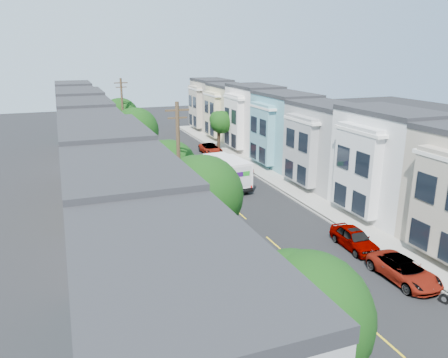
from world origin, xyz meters
name	(u,v)px	position (x,y,z in m)	size (l,w,h in m)	color
ground	(273,243)	(0.00, 0.00, 0.00)	(160.00, 160.00, 0.00)	black
road_slab	(207,185)	(0.00, 15.00, 0.01)	(12.00, 70.00, 0.02)	black
curb_left	(149,191)	(-6.05, 15.00, 0.07)	(0.30, 70.00, 0.15)	gray
curb_right	(260,178)	(6.05, 15.00, 0.07)	(0.30, 70.00, 0.15)	gray
sidewalk_left	(135,192)	(-7.35, 15.00, 0.07)	(2.60, 70.00, 0.15)	gray
sidewalk_right	(271,177)	(7.35, 15.00, 0.07)	(2.60, 70.00, 0.15)	gray
centerline	(207,185)	(0.00, 15.00, 0.00)	(0.12, 70.00, 0.01)	gold
townhouse_row_left	(95,197)	(-11.15, 15.00, 0.00)	(5.00, 70.00, 8.50)	#9B9B9B
townhouse_row_right	(302,175)	(11.15, 15.00, 0.00)	(5.00, 70.00, 8.50)	#9B9B9B
tree_a	(305,318)	(-6.30, -14.50, 4.52)	(4.62, 4.62, 6.85)	black
tree_b	(201,196)	(-6.30, -2.96, 5.30)	(4.70, 4.70, 7.67)	black
tree_c	(168,169)	(-6.30, 5.18, 4.85)	(4.29, 4.29, 7.02)	black
tree_d	(135,130)	(-6.30, 19.47, 5.33)	(4.70, 4.70, 7.71)	black
tree_e	(120,117)	(-6.30, 30.88, 5.19)	(4.70, 4.70, 7.56)	black
tree_far_r	(221,123)	(6.89, 29.57, 3.88)	(3.10, 3.10, 5.47)	black
utility_pole_near	(179,176)	(-6.30, 2.00, 5.15)	(1.60, 0.26, 10.00)	#42301E
utility_pole_far	(123,120)	(-6.30, 28.00, 5.15)	(1.60, 0.26, 10.00)	#42301E
fedex_truck	(227,171)	(1.68, 13.61, 1.73)	(2.48, 6.44, 3.09)	silver
lead_sedan	(212,165)	(2.17, 19.79, 0.72)	(1.52, 4.30, 1.43)	black
parked_left_b	(268,318)	(-4.90, -9.02, 0.66)	(1.40, 3.96, 1.32)	#0D1137
parked_left_c	(210,246)	(-4.90, -0.23, 0.71)	(2.00, 4.76, 1.43)	#BBBBBB
parked_left_d	(170,196)	(-4.90, 11.03, 0.67)	(1.41, 4.00, 1.33)	#5E1C11
parked_right_a	(404,271)	(4.90, -7.56, 0.67)	(2.21, 4.80, 1.33)	#52555B
parked_right_b	(354,238)	(4.90, -2.75, 0.73)	(1.73, 4.52, 1.47)	silver
parked_right_c	(239,167)	(4.90, 18.32, 0.63)	(2.11, 4.57, 1.27)	black
parked_right_d	(211,149)	(4.90, 28.06, 0.69)	(2.28, 4.94, 1.37)	#0A0F3D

